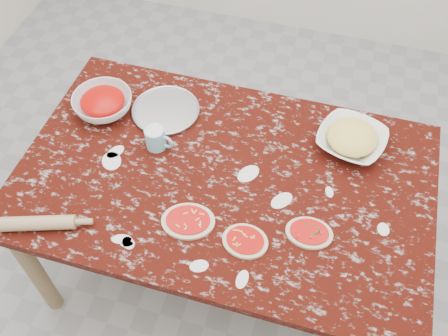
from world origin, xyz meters
TOP-DOWN VIEW (x-y plane):
  - ground at (0.00, 0.00)m, footprint 4.00×4.00m
  - worktable at (0.00, 0.00)m, footprint 1.60×1.00m
  - pizza_tray at (-0.34, 0.26)m, footprint 0.36×0.36m
  - sauce_bowl at (-0.59, 0.19)m, footprint 0.31×0.31m
  - cheese_bowl at (0.45, 0.29)m, footprint 0.33×0.33m
  - flour_mug at (-0.30, 0.07)m, footprint 0.12×0.08m
  - pizza_left at (-0.07, -0.24)m, footprint 0.22×0.19m
  - pizza_mid at (0.15, -0.26)m, footprint 0.17×0.14m
  - pizza_right at (0.36, -0.16)m, footprint 0.18×0.14m
  - rolling_pin at (-0.57, -0.41)m, footprint 0.27×0.13m

SIDE VIEW (x-z plane):
  - ground at x=0.00m, z-range 0.00..0.00m
  - worktable at x=0.00m, z-range 0.29..1.04m
  - pizza_tray at x=-0.34m, z-range 0.75..0.76m
  - pizza_left at x=-0.07m, z-range 0.75..0.77m
  - pizza_mid at x=0.15m, z-range 0.75..0.77m
  - pizza_right at x=0.36m, z-range 0.75..0.77m
  - rolling_pin at x=-0.57m, z-range 0.75..0.80m
  - cheese_bowl at x=0.45m, z-range 0.75..0.82m
  - sauce_bowl at x=-0.59m, z-range 0.75..0.83m
  - flour_mug at x=-0.30m, z-range 0.75..0.85m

